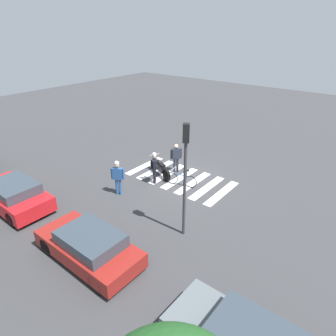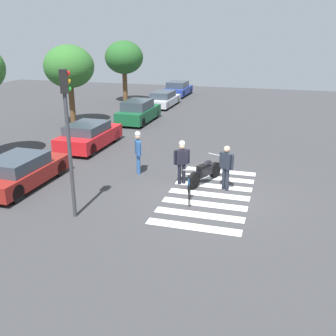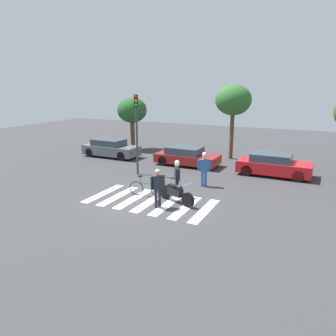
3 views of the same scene
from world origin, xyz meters
The scene contains 15 objects.
ground_plane centered at (0.00, 0.00, 0.00)m, with size 60.00×60.00×0.00m, color #38383A.
police_motorcycle centered at (1.15, 0.39, 0.47)m, with size 2.10×1.04×1.05m.
leaning_bicycle centered at (-0.56, 0.66, 0.39)m, with size 1.74×0.58×1.01m.
officer_on_foot centered at (0.67, -0.51, 1.02)m, with size 0.45×0.59×1.76m.
officer_by_motorcycle centered at (0.80, 1.28, 1.04)m, with size 0.44×0.58×1.80m.
pedestrian_bystander centered at (1.45, 3.37, 1.10)m, with size 0.62×0.42×1.87m.
crosswalk_stripes centered at (0.00, 0.00, 0.00)m, with size 5.85×3.06×0.01m.
car_maroon_wagon centered at (-1.22, 7.33, 0.61)m, with size 4.28×1.90×1.26m.
car_red_convertible centered at (4.49, 7.25, 0.65)m, with size 4.28×1.94×1.34m.
car_green_compact centered at (10.94, 6.87, 0.71)m, with size 4.29×1.81×1.50m.
car_silver_sedan centered at (17.02, 6.95, 0.60)m, with size 4.32×1.74×1.24m.
car_blue_hatchback centered at (22.73, 7.25, 0.66)m, with size 4.14×1.94×1.36m.
traffic_light_pole centered at (-3.05, 3.94, 3.17)m, with size 0.33×0.36×4.79m.
street_tree_far centered at (8.96, 10.69, 3.71)m, with size 3.12×3.12×5.07m.
street_tree_end centered at (17.99, 10.69, 3.73)m, with size 3.19×3.19×5.12m.
Camera 2 is at (-13.51, -2.32, 5.85)m, focal length 41.83 mm.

